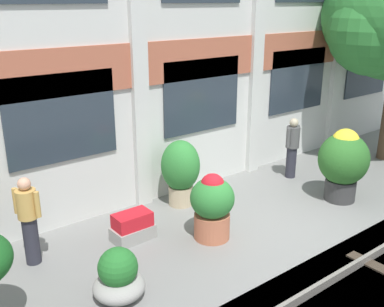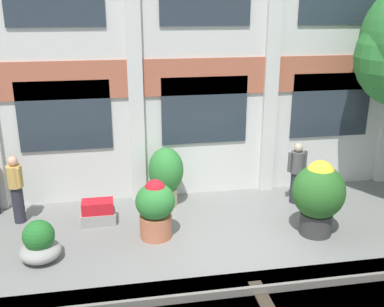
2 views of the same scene
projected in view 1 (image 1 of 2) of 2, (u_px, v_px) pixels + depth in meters
ground_plane at (278, 222)px, 9.31m from camera, size 80.00×80.00×0.00m
apartment_facade at (196, 31)px, 10.18m from camera, size 17.44×0.64×7.41m
potted_plant_ribbed_drum at (343, 161)px, 10.06m from camera, size 1.13×1.13×1.69m
potted_plant_glazed_jar at (212, 204)px, 8.48m from camera, size 0.85×0.85×1.32m
potted_plant_wide_bowl at (118, 277)px, 6.84m from camera, size 0.81×0.81×0.85m
potted_plant_square_trough at (133, 227)px, 8.56m from camera, size 0.80×0.50×0.55m
potted_plant_fluted_column at (181, 170)px, 9.87m from camera, size 0.86×0.86×1.50m
resident_by_doorway at (292, 146)px, 11.41m from camera, size 0.52×0.34×1.57m
resident_near_plants at (29, 218)px, 7.61m from camera, size 0.34×0.46×1.60m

